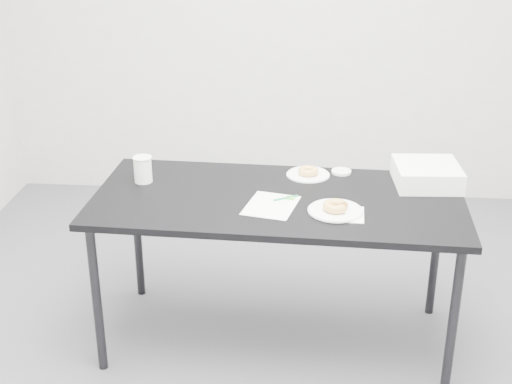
# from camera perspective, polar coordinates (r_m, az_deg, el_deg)

# --- Properties ---
(floor) EXTENTS (4.00, 4.00, 0.00)m
(floor) POSITION_cam_1_polar(r_m,az_deg,el_deg) (3.60, 1.04, -12.69)
(floor) COLOR #525257
(floor) RESTS_ON ground
(wall_back) EXTENTS (4.00, 0.02, 2.70)m
(wall_back) POSITION_cam_1_polar(r_m,az_deg,el_deg) (4.97, 2.69, 14.47)
(wall_back) COLOR silver
(wall_back) RESTS_ON floor
(table) EXTENTS (1.75, 0.88, 0.79)m
(table) POSITION_cam_1_polar(r_m,az_deg,el_deg) (3.34, 1.76, -1.33)
(table) COLOR black
(table) RESTS_ON floor
(scorecard) EXTENTS (0.27, 0.31, 0.00)m
(scorecard) POSITION_cam_1_polar(r_m,az_deg,el_deg) (3.23, 1.22, -1.07)
(scorecard) COLOR white
(scorecard) RESTS_ON table
(logo_patch) EXTENTS (0.05, 0.05, 0.00)m
(logo_patch) POSITION_cam_1_polar(r_m,az_deg,el_deg) (3.30, 2.76, -0.46)
(logo_patch) COLOR green
(logo_patch) RESTS_ON scorecard
(pen) EXTENTS (0.11, 0.07, 0.01)m
(pen) POSITION_cam_1_polar(r_m,az_deg,el_deg) (3.29, 2.40, -0.47)
(pen) COLOR #0C864D
(pen) RESTS_ON scorecard
(napkin) EXTENTS (0.18, 0.18, 0.00)m
(napkin) POSITION_cam_1_polar(r_m,az_deg,el_deg) (3.16, 7.08, -1.77)
(napkin) COLOR white
(napkin) RESTS_ON table
(plate_near) EXTENTS (0.25, 0.25, 0.01)m
(plate_near) POSITION_cam_1_polar(r_m,az_deg,el_deg) (3.18, 6.37, -1.50)
(plate_near) COLOR white
(plate_near) RESTS_ON napkin
(donut_near) EXTENTS (0.14, 0.14, 0.04)m
(donut_near) POSITION_cam_1_polar(r_m,az_deg,el_deg) (3.17, 6.38, -1.13)
(donut_near) COLOR gold
(donut_near) RESTS_ON plate_near
(plate_far) EXTENTS (0.22, 0.22, 0.01)m
(plate_far) POSITION_cam_1_polar(r_m,az_deg,el_deg) (3.57, 4.19, 1.39)
(plate_far) COLOR white
(plate_far) RESTS_ON table
(donut_far) EXTENTS (0.11, 0.11, 0.03)m
(donut_far) POSITION_cam_1_polar(r_m,az_deg,el_deg) (3.56, 4.20, 1.68)
(donut_far) COLOR gold
(donut_far) RESTS_ON plate_far
(coffee_cup) EXTENTS (0.09, 0.09, 0.13)m
(coffee_cup) POSITION_cam_1_polar(r_m,az_deg,el_deg) (3.50, -9.04, 1.81)
(coffee_cup) COLOR white
(coffee_cup) RESTS_ON table
(cup_lid) EXTENTS (0.10, 0.10, 0.01)m
(cup_lid) POSITION_cam_1_polar(r_m,az_deg,el_deg) (3.61, 6.84, 1.63)
(cup_lid) COLOR white
(cup_lid) RESTS_ON table
(bakery_box) EXTENTS (0.32, 0.32, 0.10)m
(bakery_box) POSITION_cam_1_polar(r_m,az_deg,el_deg) (3.53, 13.50, 1.38)
(bakery_box) COLOR white
(bakery_box) RESTS_ON table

